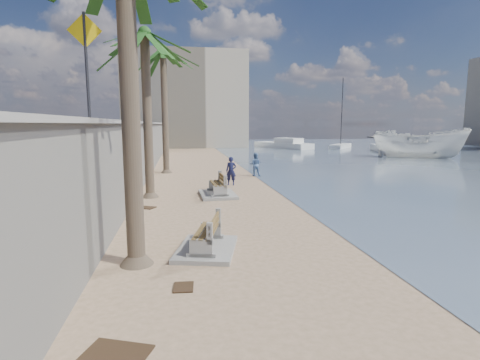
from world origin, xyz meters
TOP-DOWN VIEW (x-y plane):
  - ground_plane at (0.00, 0.00)m, footprint 140.00×140.00m
  - seawall at (-5.20, 20.00)m, footprint 0.45×70.00m
  - wall_cap at (-5.20, 20.00)m, footprint 0.80×70.00m
  - end_building at (-2.00, 52.00)m, footprint 18.00×12.00m
  - bench_near at (-2.23, 1.98)m, footprint 1.99×2.52m
  - bench_far at (-1.14, 9.93)m, footprint 1.76×2.50m
  - palm_mid at (-4.36, 10.07)m, footprint 5.00×5.00m
  - palm_back at (-3.91, 19.18)m, footprint 5.00×5.00m
  - pedestrian_sign at (-5.00, 1.50)m, footprint 0.78×0.07m
  - streetlight at (-5.10, 12.00)m, footprint 0.28×0.28m
  - person_a at (-0.05, 13.06)m, footprint 0.76×0.60m
  - person_b at (2.04, 16.51)m, footprint 0.94×0.80m
  - boat_cruiser at (21.48, 27.27)m, footprint 4.75×4.72m
  - yacht_near at (22.86, 34.81)m, footprint 5.23×10.22m
  - yacht_far at (11.87, 44.97)m, footprint 7.06×9.75m
  - sailboat_west at (20.07, 43.41)m, footprint 5.34×6.20m
  - debris_a at (-3.95, -2.58)m, footprint 1.21×1.10m
  - debris_b at (-2.89, -0.30)m, footprint 0.46×0.55m
  - debris_c at (-4.32, 7.72)m, footprint 0.79×0.73m

SIDE VIEW (x-z plane):
  - ground_plane at x=0.00m, z-range 0.00..0.00m
  - debris_a at x=-3.95m, z-range 0.00..0.03m
  - debris_b at x=-2.89m, z-range 0.00..0.03m
  - debris_c at x=-4.32m, z-range 0.00..0.03m
  - sailboat_west at x=20.07m, z-range -4.69..5.37m
  - yacht_near at x=22.86m, z-range -0.40..1.10m
  - yacht_far at x=11.87m, z-range -0.40..1.10m
  - bench_near at x=-2.23m, z-range -0.06..0.87m
  - bench_far at x=-1.14m, z-range -0.06..0.95m
  - person_b at x=2.04m, z-range 0.00..1.72m
  - person_a at x=-0.05m, z-range 0.00..1.87m
  - boat_cruiser at x=21.48m, z-range -0.40..3.61m
  - seawall at x=-5.20m, z-range 0.00..3.50m
  - wall_cap at x=-5.20m, z-range 3.49..3.61m
  - pedestrian_sign at x=-5.00m, z-range 3.95..6.35m
  - streetlight at x=-5.10m, z-range 4.08..9.21m
  - end_building at x=-2.00m, z-range 0.00..14.00m
  - palm_mid at x=-4.36m, z-range 3.21..11.64m
  - palm_back at x=-3.91m, z-range 3.68..13.14m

